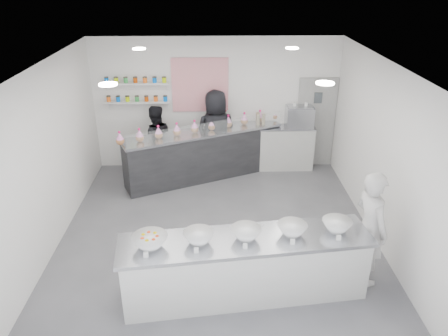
{
  "coord_description": "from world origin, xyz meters",
  "views": [
    {
      "loc": [
        -0.04,
        -6.55,
        4.38
      ],
      "look_at": [
        0.12,
        0.4,
        1.12
      ],
      "focal_mm": 35.0,
      "sensor_mm": 36.0,
      "label": 1
    }
  ],
  "objects_px": {
    "staff_left": "(156,140)",
    "back_bar": "(204,155)",
    "prep_counter": "(245,267)",
    "espresso_ledge": "(283,148)",
    "woman_prep": "(370,228)",
    "espresso_machine": "(299,117)",
    "staff_right": "(216,133)"
  },
  "relations": [
    {
      "from": "woman_prep",
      "to": "staff_left",
      "type": "relative_size",
      "value": 1.12
    },
    {
      "from": "woman_prep",
      "to": "prep_counter",
      "type": "bearing_deg",
      "value": 81.73
    },
    {
      "from": "back_bar",
      "to": "staff_right",
      "type": "height_order",
      "value": "staff_right"
    },
    {
      "from": "espresso_ledge",
      "to": "woman_prep",
      "type": "distance_m",
      "value": 4.08
    },
    {
      "from": "espresso_ledge",
      "to": "espresso_machine",
      "type": "xyz_separation_m",
      "value": [
        0.33,
        0.0,
        0.75
      ]
    },
    {
      "from": "back_bar",
      "to": "staff_left",
      "type": "distance_m",
      "value": 1.14
    },
    {
      "from": "prep_counter",
      "to": "staff_left",
      "type": "xyz_separation_m",
      "value": [
        -1.74,
        4.13,
        0.32
      ]
    },
    {
      "from": "espresso_machine",
      "to": "woman_prep",
      "type": "distance_m",
      "value": 4.04
    },
    {
      "from": "espresso_ledge",
      "to": "staff_right",
      "type": "distance_m",
      "value": 1.64
    },
    {
      "from": "back_bar",
      "to": "espresso_machine",
      "type": "distance_m",
      "value": 2.32
    },
    {
      "from": "prep_counter",
      "to": "back_bar",
      "type": "distance_m",
      "value": 3.93
    },
    {
      "from": "back_bar",
      "to": "espresso_machine",
      "type": "height_order",
      "value": "espresso_machine"
    },
    {
      "from": "staff_left",
      "to": "staff_right",
      "type": "xyz_separation_m",
      "value": [
        1.35,
        -0.01,
        0.17
      ]
    },
    {
      "from": "espresso_machine",
      "to": "staff_right",
      "type": "xyz_separation_m",
      "value": [
        -1.88,
        -0.21,
        -0.29
      ]
    },
    {
      "from": "espresso_machine",
      "to": "staff_left",
      "type": "bearing_deg",
      "value": -176.51
    },
    {
      "from": "staff_left",
      "to": "back_bar",
      "type": "bearing_deg",
      "value": 154.66
    },
    {
      "from": "woman_prep",
      "to": "staff_left",
      "type": "height_order",
      "value": "woman_prep"
    },
    {
      "from": "espresso_machine",
      "to": "staff_right",
      "type": "distance_m",
      "value": 1.92
    },
    {
      "from": "espresso_machine",
      "to": "espresso_ledge",
      "type": "bearing_deg",
      "value": 180.0
    },
    {
      "from": "back_bar",
      "to": "staff_right",
      "type": "xyz_separation_m",
      "value": [
        0.27,
        0.25,
        0.42
      ]
    },
    {
      "from": "back_bar",
      "to": "espresso_ledge",
      "type": "height_order",
      "value": "back_bar"
    },
    {
      "from": "back_bar",
      "to": "prep_counter",
      "type": "bearing_deg",
      "value": -104.62
    },
    {
      "from": "staff_left",
      "to": "staff_right",
      "type": "bearing_deg",
      "value": 167.8
    },
    {
      "from": "prep_counter",
      "to": "espresso_machine",
      "type": "bearing_deg",
      "value": 63.72
    },
    {
      "from": "staff_right",
      "to": "staff_left",
      "type": "bearing_deg",
      "value": -14.85
    },
    {
      "from": "espresso_ledge",
      "to": "staff_left",
      "type": "distance_m",
      "value": 2.93
    },
    {
      "from": "woman_prep",
      "to": "staff_right",
      "type": "xyz_separation_m",
      "value": [
        -2.22,
        3.8,
        0.07
      ]
    },
    {
      "from": "staff_left",
      "to": "prep_counter",
      "type": "bearing_deg",
      "value": 101.05
    },
    {
      "from": "espresso_machine",
      "to": "staff_left",
      "type": "distance_m",
      "value": 3.27
    },
    {
      "from": "prep_counter",
      "to": "back_bar",
      "type": "xyz_separation_m",
      "value": [
        -0.66,
        3.87,
        0.07
      ]
    },
    {
      "from": "prep_counter",
      "to": "woman_prep",
      "type": "bearing_deg",
      "value": 2.62
    },
    {
      "from": "back_bar",
      "to": "woman_prep",
      "type": "height_order",
      "value": "woman_prep"
    }
  ]
}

